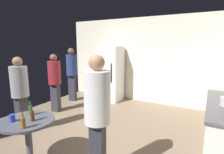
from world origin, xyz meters
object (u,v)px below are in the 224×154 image
Objects in this scene: beer_bottle_brown at (32,116)px; plastic_cup_blue at (12,118)px; beer_bottle_amber at (23,123)px; person_in_navy_shirt at (72,70)px; person_in_white_shirt at (97,110)px; beer_bottle_green at (31,110)px; person_in_gray_shirt at (20,90)px; refrigerator at (111,74)px; foreground_table at (28,126)px; person_in_maroon_shirt at (55,79)px.

plastic_cup_blue is (-0.24, -0.16, -0.03)m from beer_bottle_brown.
beer_bottle_amber is at bearing -9.47° from plastic_cup_blue.
person_in_navy_shirt is 1.00× the size of person_in_white_shirt.
person_in_gray_shirt is (-0.93, 0.46, 0.12)m from beer_bottle_green.
person_in_white_shirt is at bearing 3.55° from beer_bottle_green.
person_in_navy_shirt is (-1.09, -0.67, 0.12)m from refrigerator.
plastic_cup_blue is 0.07× the size of person_in_gray_shirt.
beer_bottle_brown is (-0.10, 0.22, 0.00)m from beer_bottle_amber.
person_in_gray_shirt reaches higher than foreground_table.
person_in_maroon_shirt reaches higher than plastic_cup_blue.
beer_bottle_green is 1.25m from person_in_white_shirt.
plastic_cup_blue is (0.40, -3.65, -0.11)m from refrigerator.
person_in_gray_shirt is at bearing -99.83° from refrigerator.
refrigerator is 16.36× the size of plastic_cup_blue.
plastic_cup_blue is (-0.02, -0.29, -0.03)m from beer_bottle_green.
person_in_white_shirt is at bearing 24.91° from beer_bottle_amber.
plastic_cup_blue is 1.18m from person_in_gray_shirt.
person_in_maroon_shirt is at bearing -47.66° from person_in_white_shirt.
person_in_gray_shirt is at bearing 140.47° from plastic_cup_blue.
refrigerator reaches higher than person_in_navy_shirt.
foreground_table is 3.48× the size of beer_bottle_amber.
plastic_cup_blue is at bearing -132.75° from foreground_table.
beer_bottle_amber and beer_bottle_green have the same top height.
beer_bottle_green is 2.11m from person_in_maroon_shirt.
foreground_table is at bearing -81.36° from refrigerator.
person_in_white_shirt reaches higher than plastic_cup_blue.
refrigerator is at bearing 77.57° from person_in_gray_shirt.
person_in_white_shirt is at bearing 31.05° from person_in_navy_shirt.
foreground_table is 0.22m from beer_bottle_brown.
foreground_table is 3.48× the size of beer_bottle_brown.
refrigerator reaches higher than person_in_gray_shirt.
person_in_maroon_shirt is (-1.36, 1.85, 0.31)m from foreground_table.
plastic_cup_blue is at bearing 11.18° from person_in_navy_shirt.
refrigerator is 1.04× the size of person_in_white_shirt.
beer_bottle_amber is at bearing -43.39° from foreground_table.
refrigerator is 1.12× the size of person_in_maroon_shirt.
refrigerator reaches higher than person_in_maroon_shirt.
beer_bottle_green is at bearing 132.34° from beer_bottle_amber.
beer_bottle_green is 0.29m from plastic_cup_blue.
person_in_navy_shirt is at bearing -174.10° from person_in_maroon_shirt.
person_in_maroon_shirt reaches higher than beer_bottle_amber.
person_in_maroon_shirt is 1.28m from person_in_gray_shirt.
beer_bottle_brown is at bearing -79.60° from refrigerator.
refrigerator is 7.83× the size of beer_bottle_green.
person_in_maroon_shirt is 0.92× the size of person_in_white_shirt.
plastic_cup_blue is 2.34m from person_in_maroon_shirt.
person_in_white_shirt is (1.02, 0.21, 0.20)m from beer_bottle_brown.
beer_bottle_amber is 0.47m from beer_bottle_green.
person_in_gray_shirt is (-1.25, 0.80, 0.12)m from beer_bottle_amber.
person_in_maroon_shirt reaches higher than foreground_table.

